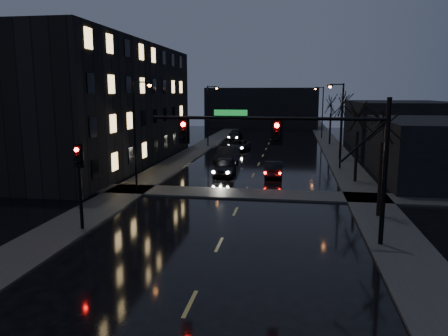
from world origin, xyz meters
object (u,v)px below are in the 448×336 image
at_px(oncoming_car_c, 239,146).
at_px(oncoming_car_d, 235,135).
at_px(lead_car, 274,169).
at_px(oncoming_car_a, 225,166).
at_px(oncoming_car_b, 227,156).

height_order(oncoming_car_c, oncoming_car_d, oncoming_car_d).
bearing_deg(lead_car, oncoming_car_c, -73.90).
xyz_separation_m(oncoming_car_a, oncoming_car_c, (-0.72, 16.03, -0.12)).
relative_size(oncoming_car_a, lead_car, 1.09).
height_order(oncoming_car_a, oncoming_car_c, oncoming_car_a).
distance_m(oncoming_car_b, oncoming_car_c, 10.12).
distance_m(oncoming_car_a, oncoming_car_d, 28.33).
bearing_deg(oncoming_car_b, oncoming_car_a, -81.20).
relative_size(oncoming_car_a, oncoming_car_c, 0.97).
bearing_deg(oncoming_car_c, lead_car, -67.62).
bearing_deg(oncoming_car_a, lead_car, -3.42).
bearing_deg(oncoming_car_b, oncoming_car_d, 97.88).
distance_m(oncoming_car_a, oncoming_car_c, 16.04).
bearing_deg(lead_car, oncoming_car_d, -77.03).
relative_size(oncoming_car_c, lead_car, 1.13).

